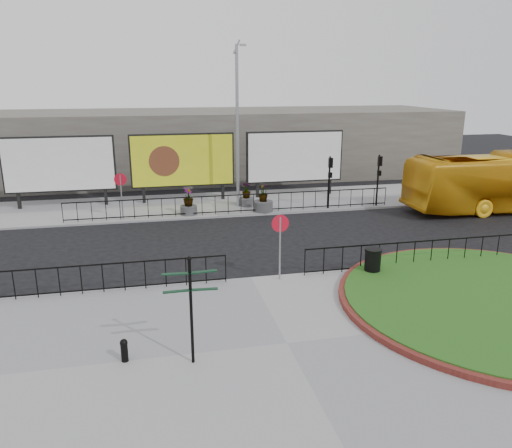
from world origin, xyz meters
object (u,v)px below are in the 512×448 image
object	(u,v)px
litter_bin	(373,262)
billboard_mid	(183,161)
bollard	(124,349)
lamp_post	(237,125)
planter_b	(246,197)
bus	(508,182)
fingerpost_sign	(191,300)
planter_a	(189,205)
planter_c	(263,202)

from	to	relation	value
litter_bin	billboard_mid	bearing A→B (deg)	113.52
bollard	lamp_post	bearing A→B (deg)	69.67
lamp_post	planter_b	xyz separation A→B (m)	(0.49, 0.00, -4.19)
bus	litter_bin	bearing A→B (deg)	124.42
fingerpost_sign	bus	bearing A→B (deg)	37.83
fingerpost_sign	planter_a	xyz separation A→B (m)	(1.17, 15.11, -1.23)
lamp_post	bollard	world-z (taller)	lamp_post
bollard	planter_a	xyz separation A→B (m)	(2.92, 14.68, 0.20)
bus	planter_c	xyz separation A→B (m)	(-13.83, 2.27, -1.03)
billboard_mid	bus	xyz separation A→B (m)	(18.00, -5.72, -0.94)
litter_bin	lamp_post	bearing A→B (deg)	104.22
litter_bin	planter_a	bearing A→B (deg)	119.73
bollard	bus	size ratio (longest dim) A/B	0.05
bus	planter_a	size ratio (longest dim) A/B	8.15
litter_bin	planter_b	bearing A→B (deg)	101.95
planter_b	planter_c	distance (m)	1.62
billboard_mid	litter_bin	distance (m)	15.16
bollard	bus	distance (m)	24.27
lamp_post	billboard_mid	bearing A→B (deg)	146.75
billboard_mid	planter_b	size ratio (longest dim) A/B	4.46
lamp_post	litter_bin	distance (m)	12.88
lamp_post	planter_a	bearing A→B (deg)	-156.51
bollard	planter_b	world-z (taller)	planter_b
bus	planter_b	xyz separation A→B (m)	(-14.50, 3.75, -1.03)
planter_b	bus	bearing A→B (deg)	-14.51
bus	planter_a	world-z (taller)	bus
litter_bin	planter_c	world-z (taller)	planter_c
lamp_post	planter_b	bearing A→B (deg)	0.00
fingerpost_sign	bus	xyz separation A→B (m)	(19.17, 12.67, -0.23)
lamp_post	litter_bin	size ratio (longest dim) A/B	8.66
fingerpost_sign	bus	distance (m)	22.98
fingerpost_sign	planter_c	distance (m)	15.92
litter_bin	bollard	bearing A→B (deg)	-154.91
lamp_post	bus	distance (m)	15.78
lamp_post	fingerpost_sign	size ratio (longest dim) A/B	3.14
bus	planter_a	xyz separation A→B (m)	(-18.00, 2.45, -0.99)
fingerpost_sign	litter_bin	distance (m)	8.61
planter_c	fingerpost_sign	bearing A→B (deg)	-109.67
lamp_post	fingerpost_sign	xyz separation A→B (m)	(-4.18, -16.42, -2.93)
billboard_mid	bus	world-z (taller)	billboard_mid
fingerpost_sign	bus	size ratio (longest dim) A/B	0.25
litter_bin	bus	world-z (taller)	bus
bollard	planter_c	size ratio (longest dim) A/B	0.41
bollard	planter_b	size ratio (longest dim) A/B	0.46
fingerpost_sign	bus	world-z (taller)	bus
fingerpost_sign	litter_bin	xyz separation A→B (m)	(7.17, 4.61, -1.24)
billboard_mid	bollard	xyz separation A→B (m)	(-2.92, -17.96, -2.13)
billboard_mid	planter_a	xyz separation A→B (m)	(0.00, -3.28, -1.93)
lamp_post	planter_b	size ratio (longest dim) A/B	6.65
billboard_mid	bus	bearing A→B (deg)	-17.64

